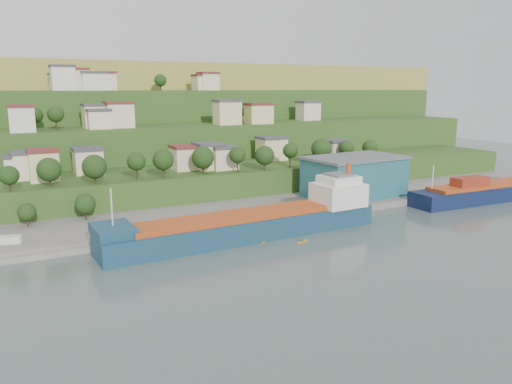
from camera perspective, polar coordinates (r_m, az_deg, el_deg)
ground at (r=117.03m, az=1.47°, el=-6.07°), size 500.00×500.00×0.00m
quay at (r=149.98m, az=3.04°, el=-2.08°), size 220.00×26.00×4.00m
pebble_beach at (r=124.92m, az=-26.80°, el=-6.22°), size 40.00×18.00×2.40m
hillside at (r=274.06m, az=-15.75°, el=3.82°), size 360.00×210.53×96.00m
cargo_ship_near at (r=122.69m, az=-0.20°, el=-3.80°), size 71.80×14.69×18.33m
cargo_ship_far at (r=182.18m, az=25.69°, el=0.08°), size 61.75×11.92×16.71m
warehouse at (r=161.94m, az=11.18°, el=1.79°), size 32.46×21.49×12.80m
caravan at (r=124.37m, az=-26.36°, el=-5.08°), size 5.70×3.63×2.47m
dinghy at (r=120.24m, az=-20.89°, el=-5.58°), size 4.11×2.06×0.79m
kayak_orange at (r=119.52m, az=1.18°, el=-5.58°), size 3.08×1.45×0.77m
kayak_yellow at (r=119.45m, az=5.32°, el=-5.61°), size 3.65×1.82×0.91m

